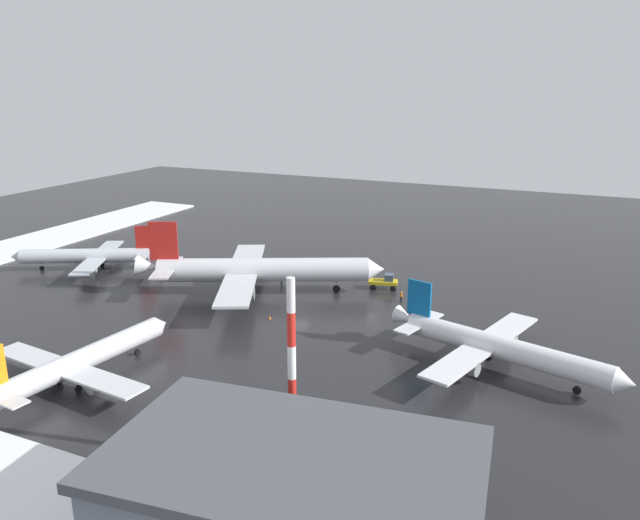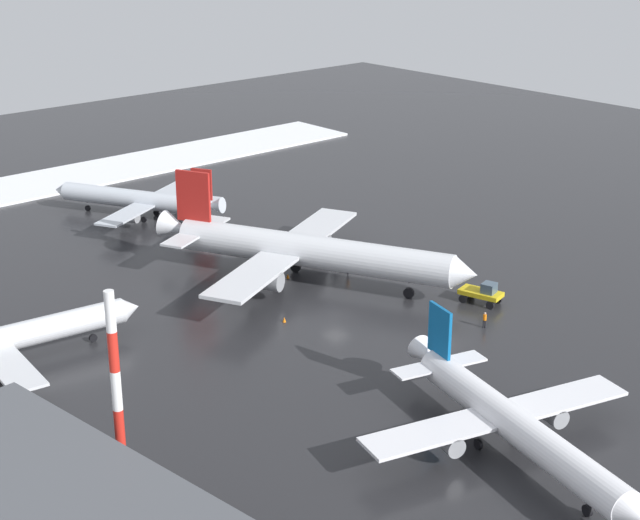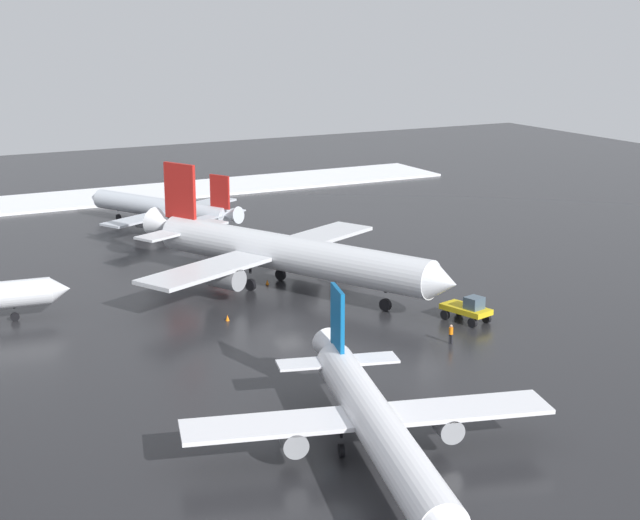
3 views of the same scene
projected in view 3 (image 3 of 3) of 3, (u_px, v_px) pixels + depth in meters
name	position (u px, v px, depth m)	size (l,w,h in m)	color
ground_plane	(290.00, 319.00, 90.24)	(240.00, 240.00, 0.00)	#232326
snow_bank_left	(96.00, 197.00, 147.68)	(14.00, 116.00, 0.34)	white
airplane_foreground_jet	(283.00, 253.00, 98.95)	(36.60, 31.11, 11.59)	silver
airplane_parked_starboard	(163.00, 208.00, 127.27)	(24.65, 21.00, 7.90)	silver
airplane_far_rear	(376.00, 424.00, 60.40)	(28.45, 23.91, 8.59)	white
pushback_tug	(468.00, 308.00, 89.06)	(5.01, 3.29, 2.50)	gold
ground_crew_near_tug	(336.00, 277.00, 100.81)	(0.36, 0.36, 1.71)	black
ground_crew_by_nose_gear	(451.00, 333.00, 83.28)	(0.36, 0.36, 1.71)	black
traffic_cone_near_nose	(267.00, 282.00, 101.41)	(0.36, 0.36, 0.55)	orange
traffic_cone_mid_line	(227.00, 318.00, 89.64)	(0.36, 0.36, 0.55)	orange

